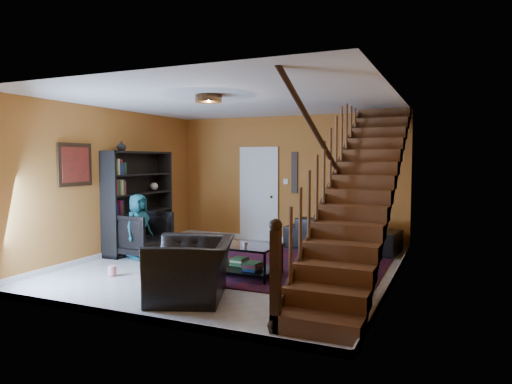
{
  "coord_description": "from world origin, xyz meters",
  "views": [
    {
      "loc": [
        3.41,
        -6.8,
        1.83
      ],
      "look_at": [
        0.25,
        0.4,
        1.28
      ],
      "focal_mm": 32.0,
      "sensor_mm": 36.0,
      "label": 1
    }
  ],
  "objects_px": {
    "sofa": "(342,234)",
    "armchair_left": "(141,234)",
    "coffee_table": "(236,257)",
    "armchair_right": "(192,269)",
    "bookshelf": "(139,203)"
  },
  "relations": [
    {
      "from": "sofa",
      "to": "armchair_left",
      "type": "height_order",
      "value": "armchair_left"
    },
    {
      "from": "armchair_left",
      "to": "coffee_table",
      "type": "xyz_separation_m",
      "value": [
        2.31,
        -0.59,
        -0.13
      ]
    },
    {
      "from": "sofa",
      "to": "armchair_right",
      "type": "bearing_deg",
      "value": 81.12
    },
    {
      "from": "bookshelf",
      "to": "armchair_left",
      "type": "relative_size",
      "value": 2.14
    },
    {
      "from": "bookshelf",
      "to": "coffee_table",
      "type": "bearing_deg",
      "value": -20.81
    },
    {
      "from": "armchair_left",
      "to": "armchair_right",
      "type": "bearing_deg",
      "value": -126.95
    },
    {
      "from": "bookshelf",
      "to": "armchair_right",
      "type": "height_order",
      "value": "bookshelf"
    },
    {
      "from": "bookshelf",
      "to": "armchair_right",
      "type": "bearing_deg",
      "value": -41.07
    },
    {
      "from": "armchair_right",
      "to": "coffee_table",
      "type": "distance_m",
      "value": 1.3
    },
    {
      "from": "armchair_left",
      "to": "armchair_right",
      "type": "xyz_separation_m",
      "value": [
        2.3,
        -1.88,
        -0.04
      ]
    },
    {
      "from": "bookshelf",
      "to": "armchair_right",
      "type": "xyz_separation_m",
      "value": [
        2.65,
        -2.31,
        -0.57
      ]
    },
    {
      "from": "bookshelf",
      "to": "armchair_left",
      "type": "xyz_separation_m",
      "value": [
        0.35,
        -0.43,
        -0.54
      ]
    },
    {
      "from": "bookshelf",
      "to": "sofa",
      "type": "bearing_deg",
      "value": 24.51
    },
    {
      "from": "sofa",
      "to": "coffee_table",
      "type": "xyz_separation_m",
      "value": [
        -1.06,
        -2.71,
        -0.03
      ]
    },
    {
      "from": "bookshelf",
      "to": "coffee_table",
      "type": "xyz_separation_m",
      "value": [
        2.67,
        -1.01,
        -0.67
      ]
    }
  ]
}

